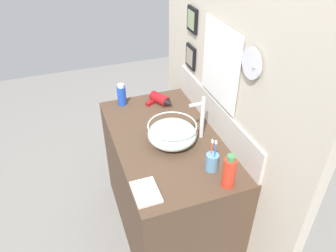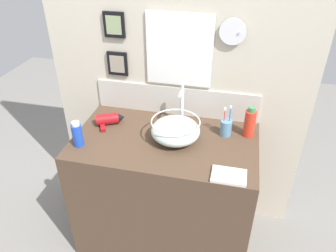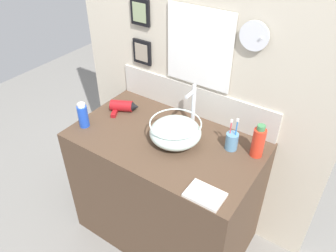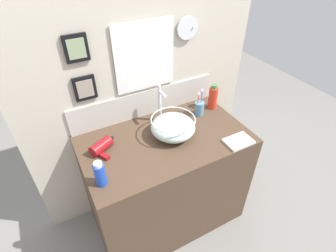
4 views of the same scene
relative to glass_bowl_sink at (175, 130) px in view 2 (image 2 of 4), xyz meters
name	(u,v)px [view 2 (image 2 of 4)]	position (x,y,z in m)	size (l,w,h in m)	color
ground_plane	(166,231)	(-0.06, -0.01, -0.91)	(6.00, 6.00, 0.00)	gray
vanity_counter	(165,190)	(-0.06, -0.01, -0.49)	(1.12, 0.65, 0.84)	#4C3828
back_panel	(178,60)	(-0.06, 0.34, 0.30)	(1.73, 0.09, 2.43)	beige
glass_bowl_sink	(175,130)	(0.00, 0.00, 0.00)	(0.29, 0.29, 0.14)	silver
faucet	(182,103)	(0.00, 0.19, 0.09)	(0.02, 0.10, 0.28)	silver
hair_drier	(109,119)	(-0.45, 0.08, -0.04)	(0.19, 0.19, 0.07)	maroon
toothbrush_cup	(226,128)	(0.29, 0.12, -0.02)	(0.07, 0.07, 0.21)	#598CB2
spray_bottle	(77,134)	(-0.55, -0.18, 0.01)	(0.06, 0.06, 0.16)	blue
lotion_bottle	(250,123)	(0.43, 0.15, 0.02)	(0.07, 0.07, 0.20)	red
hand_towel	(229,176)	(0.34, -0.27, -0.06)	(0.18, 0.13, 0.02)	silver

